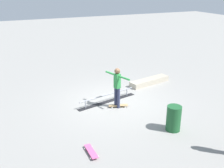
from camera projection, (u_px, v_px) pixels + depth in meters
name	position (u px, v px, depth m)	size (l,w,h in m)	color
ground_plane	(115.00, 103.00, 11.70)	(60.00, 60.00, 0.00)	gray
grind_rail	(107.00, 98.00, 11.73)	(2.92, 0.87, 0.36)	black
skate_ledge	(149.00, 81.00, 13.83)	(2.29, 0.52, 0.27)	#B2A893
skater_main	(117.00, 85.00, 10.93)	(0.49, 1.33, 1.70)	#2D3351
skateboard_main	(118.00, 105.00, 11.26)	(0.82, 0.45, 0.09)	tan
loose_skateboard_pink	(91.00, 151.00, 8.20)	(0.27, 0.80, 0.09)	#E05993
trash_bin	(174.00, 118.00, 9.38)	(0.51, 0.51, 0.91)	#1E592D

